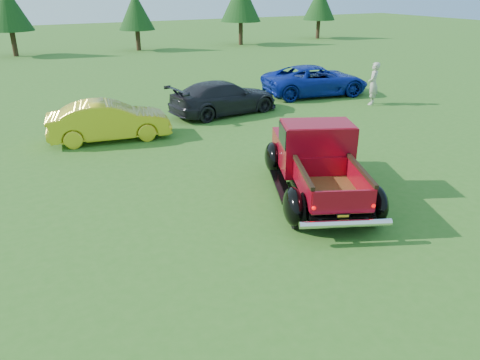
{
  "coord_description": "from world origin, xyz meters",
  "views": [
    {
      "loc": [
        -4.69,
        -8.12,
        5.0
      ],
      "look_at": [
        -0.35,
        0.2,
        1.04
      ],
      "focal_mm": 35.0,
      "sensor_mm": 36.0,
      "label": 1
    }
  ],
  "objects": [
    {
      "name": "show_car_grey",
      "position": [
        3.5,
        9.01,
        0.67
      ],
      "size": [
        4.82,
        2.42,
        1.34
      ],
      "primitive_type": "imported",
      "rotation": [
        0.0,
        0.0,
        1.69
      ],
      "color": "black",
      "rests_on": "ground"
    },
    {
      "name": "tree_mid_right",
      "position": [
        6.0,
        30.0,
        2.97
      ],
      "size": [
        2.82,
        2.82,
        4.4
      ],
      "color": "#332114",
      "rests_on": "ground"
    },
    {
      "name": "tree_east",
      "position": [
        15.0,
        29.5,
        3.66
      ],
      "size": [
        3.46,
        3.46,
        5.4
      ],
      "color": "#332114",
      "rests_on": "ground"
    },
    {
      "name": "pickup_truck",
      "position": [
        2.19,
        0.9,
        0.86
      ],
      "size": [
        3.75,
        5.2,
        1.82
      ],
      "rotation": [
        0.0,
        0.0,
        -0.4
      ],
      "color": "black",
      "rests_on": "ground"
    },
    {
      "name": "tree_far_east",
      "position": [
        24.0,
        30.5,
        3.25
      ],
      "size": [
        3.07,
        3.07,
        4.8
      ],
      "color": "#332114",
      "rests_on": "ground"
    },
    {
      "name": "show_car_yellow",
      "position": [
        -1.5,
        7.66,
        0.67
      ],
      "size": [
        4.22,
        1.99,
        1.34
      ],
      "primitive_type": "imported",
      "rotation": [
        0.0,
        0.0,
        1.43
      ],
      "color": "gold",
      "rests_on": "ground"
    },
    {
      "name": "tree_mid_left",
      "position": [
        -3.0,
        31.0,
        3.38
      ],
      "size": [
        3.2,
        3.2,
        5.0
      ],
      "color": "#332114",
      "rests_on": "ground"
    },
    {
      "name": "show_car_blue",
      "position": [
        8.91,
        10.12,
        0.71
      ],
      "size": [
        5.39,
        3.15,
        1.41
      ],
      "primitive_type": "imported",
      "rotation": [
        0.0,
        0.0,
        1.4
      ],
      "color": "navy",
      "rests_on": "ground"
    },
    {
      "name": "ground",
      "position": [
        0.0,
        0.0,
        0.0
      ],
      "size": [
        120.0,
        120.0,
        0.0
      ],
      "primitive_type": "plane",
      "color": "#30641C",
      "rests_on": "ground"
    },
    {
      "name": "spectator",
      "position": [
        10.02,
        7.4,
        0.92
      ],
      "size": [
        0.8,
        0.78,
        1.84
      ],
      "primitive_type": "imported",
      "rotation": [
        0.0,
        0.0,
        3.87
      ],
      "color": "#A8A592",
      "rests_on": "ground"
    }
  ]
}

